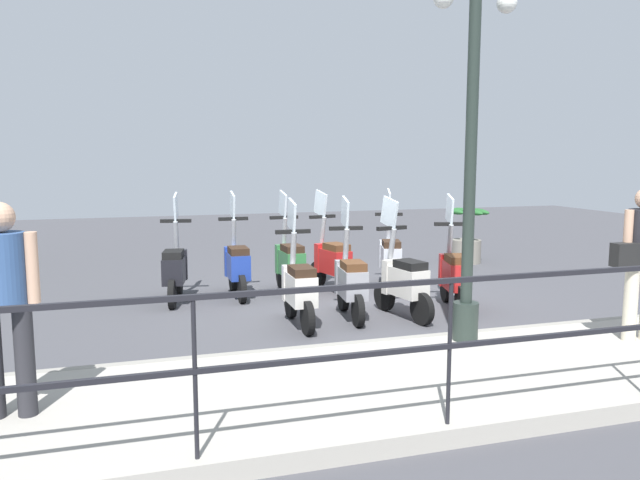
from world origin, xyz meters
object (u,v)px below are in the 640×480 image
Objects in this scene: scooter_near_1 at (403,281)px; scooter_far_0 at (390,257)px; scooter_near_0 at (454,274)px; scooter_far_4 at (175,268)px; potted_palm at (466,240)px; scooter_far_1 at (332,260)px; scooter_near_2 at (351,281)px; scooter_far_3 at (237,265)px; pedestrian_distant at (4,293)px; scooter_far_2 at (290,262)px; scooter_near_3 at (299,287)px; lamp_post_near at (470,175)px.

scooter_near_1 is 1.00× the size of scooter_far_0.
scooter_near_0 is 1.00× the size of scooter_far_4.
scooter_far_4 is (1.73, 2.73, 0.00)m from scooter_near_1.
potted_palm is 0.69× the size of scooter_far_1.
scooter_near_2 is 1.00× the size of scooter_far_3.
scooter_far_3 is 0.89m from scooter_far_4.
scooter_far_3 is at bearing -75.61° from scooter_far_4.
potted_palm is at bearing -75.64° from scooter_far_1.
scooter_near_2 is 2.07m from scooter_far_0.
pedestrian_distant is 4.81m from scooter_near_1.
scooter_near_1 is at bearing 178.82° from scooter_far_0.
scooter_far_4 is at bearing 59.02° from scooter_near_2.
scooter_far_2 is (1.78, 1.04, 0.00)m from scooter_near_1.
scooter_far_2 is at bearing 19.74° from scooter_near_2.
scooter_near_3 is at bearing 110.30° from scooter_near_0.
scooter_near_0 reaches higher than potted_palm.
scooter_far_4 is at bearing 76.86° from scooter_far_1.
scooter_near_1 is 0.68m from scooter_near_2.
lamp_post_near is at bearing 149.74° from potted_palm.
scooter_far_0 is (1.64, -1.25, 0.00)m from scooter_near_2.
scooter_far_2 is (3.32, 1.05, -1.39)m from lamp_post_near.
scooter_far_0 is 2.43m from scooter_far_3.
pedestrian_distant is 4.33m from scooter_near_2.
scooter_far_1 is 2.33m from scooter_far_4.
lamp_post_near reaches higher than scooter_far_3.
lamp_post_near is 2.55× the size of scooter_near_2.
potted_palm is at bearing -40.96° from scooter_near_2.
scooter_far_1 is at bearing 2.17° from scooter_near_1.
scooter_near_0 is 1.61m from scooter_far_0.
scooter_near_3 is (-0.16, 0.72, 0.00)m from scooter_near_2.
lamp_post_near is 3.67m from scooter_far_0.
pedestrian_distant is 4.32m from scooter_far_4.
pedestrian_distant is 1.03× the size of scooter_far_1.
scooter_near_1 is 1.38m from scooter_near_3.
scooter_far_3 reaches higher than potted_palm.
scooter_near_1 reaches higher than potted_palm.
pedestrian_distant reaches higher than scooter_near_3.
potted_palm is 3.84m from scooter_near_0.
scooter_near_3 is at bearing 79.29° from scooter_near_1.
scooter_near_0 is at bearing -83.91° from scooter_near_3.
scooter_near_2 is at bearing -144.02° from scooter_far_3.
scooter_far_0 and scooter_far_1 have the same top height.
lamp_post_near reaches higher than scooter_near_2.
scooter_near_2 is 2.02m from scooter_far_3.
scooter_near_0 is at bearing -132.47° from scooter_far_2.
scooter_near_1 and scooter_far_0 have the same top height.
lamp_post_near is at bearing 174.05° from scooter_far_1.
pedestrian_distant is at bearing 129.61° from scooter_near_3.
scooter_near_0 is 1.00× the size of scooter_far_3.
scooter_near_3 is 1.00× the size of scooter_far_3.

